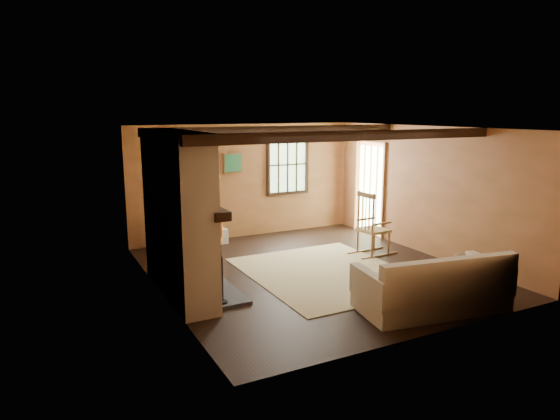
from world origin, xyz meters
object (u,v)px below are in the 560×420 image
rocking_chair (372,228)px  laundry_basket (213,236)px  fireplace (179,221)px  sofa (434,290)px  armchair (194,232)px

rocking_chair → laundry_basket: 3.21m
fireplace → sofa: size_ratio=1.11×
rocking_chair → sofa: 2.73m
fireplace → sofa: 3.71m
fireplace → armchair: bearing=67.6°
sofa → laundry_basket: 4.91m
sofa → laundry_basket: size_ratio=4.31×
sofa → laundry_basket: sofa is taller
armchair → laundry_basket: bearing=164.9°
fireplace → rocking_chair: fireplace is taller
rocking_chair → sofa: size_ratio=0.56×
fireplace → rocking_chair: 3.83m
laundry_basket → armchair: 0.82m
laundry_basket → armchair: (-0.57, -0.52, 0.27)m
rocking_chair → armchair: rocking_chair is taller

